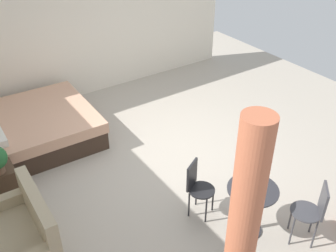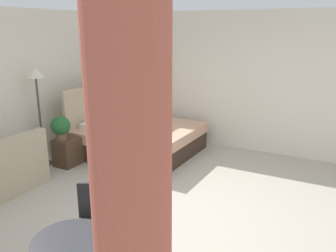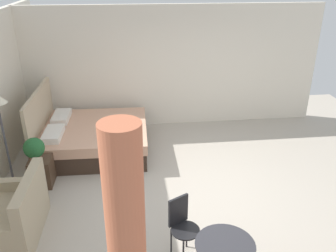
{
  "view_description": "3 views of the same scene",
  "coord_description": "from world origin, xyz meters",
  "views": [
    {
      "loc": [
        -4.38,
        3.01,
        4.03
      ],
      "look_at": [
        -0.25,
        0.21,
        0.83
      ],
      "focal_mm": 41.49,
      "sensor_mm": 36.0,
      "label": 1
    },
    {
      "loc": [
        -3.77,
        -1.81,
        2.4
      ],
      "look_at": [
        0.78,
        0.61,
        0.94
      ],
      "focal_mm": 37.26,
      "sensor_mm": 36.0,
      "label": 2
    },
    {
      "loc": [
        -4.77,
        1.0,
        3.44
      ],
      "look_at": [
        0.64,
        0.38,
        0.97
      ],
      "focal_mm": 37.69,
      "sensor_mm": 36.0,
      "label": 3
    }
  ],
  "objects": [
    {
      "name": "couch",
      "position": [
        -0.67,
        2.66,
        0.3
      ],
      "size": [
        1.23,
        0.77,
        0.89
      ],
      "color": "tan",
      "rests_on": "ground"
    },
    {
      "name": "floor_lamp",
      "position": [
        0.42,
        2.99,
        1.44
      ],
      "size": [
        0.3,
        0.3,
        1.74
      ],
      "color": "#3F3F44",
      "rests_on": "ground"
    },
    {
      "name": "wall_right",
      "position": [
        2.99,
        0.0,
        1.36
      ],
      "size": [
        0.12,
        6.71,
        2.73
      ],
      "primitive_type": "cube",
      "color": "silver",
      "rests_on": "ground"
    },
    {
      "name": "potted_plant",
      "position": [
        0.51,
        2.6,
        0.73
      ],
      "size": [
        0.34,
        0.34,
        0.43
      ],
      "color": "brown",
      "rests_on": "nightstand"
    },
    {
      "name": "cafe_chair_near_window",
      "position": [
        -1.28,
        0.43,
        0.5
      ],
      "size": [
        0.49,
        0.49,
        0.84
      ],
      "color": "black",
      "rests_on": "ground"
    },
    {
      "name": "nightstand",
      "position": [
        0.61,
        2.56,
        0.25
      ],
      "size": [
        0.47,
        0.36,
        0.5
      ],
      "color": "#473323",
      "rests_on": "ground"
    },
    {
      "name": "wall_back",
      "position": [
        0.0,
        3.35,
        1.36
      ],
      "size": [
        8.98,
        0.12,
        2.73
      ],
      "primitive_type": "cube",
      "color": "silver",
      "rests_on": "ground"
    },
    {
      "name": "ground_plane",
      "position": [
        0.0,
        0.0,
        -0.01
      ],
      "size": [
        8.98,
        9.71,
        0.02
      ],
      "primitive_type": "cube",
      "color": "#B2A899"
    },
    {
      "name": "bed",
      "position": [
        1.75,
        1.82,
        0.3
      ],
      "size": [
        1.98,
        2.12,
        1.3
      ],
      "color": "#38281E",
      "rests_on": "ground"
    }
  ]
}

